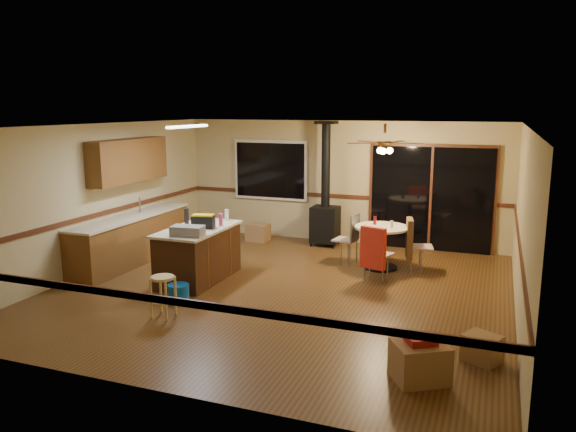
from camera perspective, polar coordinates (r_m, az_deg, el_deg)
The scene contains 35 objects.
floor at distance 9.09m, azimuth -0.67°, elevation -7.47°, with size 7.00×7.00×0.00m, color #4F3216.
ceiling at distance 8.62m, azimuth -0.71°, elevation 9.13°, with size 7.00×7.00×0.00m, color silver.
wall_back at distance 12.05m, azimuth 5.37°, elevation 3.44°, with size 7.00×7.00×0.00m, color tan.
wall_front at distance 5.73m, azimuth -13.55°, elevation -5.38°, with size 7.00×7.00×0.00m, color tan.
wall_left at distance 10.54m, azimuth -18.73°, elevation 1.80°, with size 7.00×7.00×0.00m, color tan.
wall_right at distance 8.19m, azimuth 22.77°, elevation -1.01°, with size 7.00×7.00×0.00m, color tan.
chair_rail at distance 8.82m, azimuth -0.69°, elevation -1.31°, with size 7.00×7.00×0.08m, color #492212, non-canonical shape.
window at distance 12.49m, azimuth -1.79°, elevation 4.68°, with size 1.72×0.10×1.32m, color black.
sliding_door at distance 11.69m, azimuth 14.30°, elevation 1.67°, with size 2.52×0.10×2.10m, color black.
lower_cabinets at distance 10.90m, azimuth -15.57°, elevation -2.38°, with size 0.60×3.00×0.86m, color brown.
countertop at distance 10.81m, azimuth -15.69°, elevation -0.06°, with size 0.64×3.04×0.04m, color beige.
upper_cabinets at distance 10.90m, azimuth -15.89°, elevation 5.44°, with size 0.35×2.00×0.80m, color brown.
kitchen_island at distance 9.59m, azimuth -9.08°, elevation -3.81°, with size 0.88×1.68×0.90m.
wood_stove at distance 11.77m, azimuth 3.80°, elevation 0.47°, with size 0.55×0.50×2.52m.
ceiling_fan at distance 9.99m, azimuth 9.78°, elevation 7.02°, with size 0.24×0.24×0.55m.
fluorescent_strip at distance 9.69m, azimuth -10.14°, elevation 8.94°, with size 0.10×1.20×0.04m, color white.
toolbox_grey at distance 8.92m, azimuth -10.18°, elevation -1.49°, with size 0.50×0.28×0.16m, color slate.
toolbox_black at distance 9.43m, azimuth -8.61°, elevation -0.61°, with size 0.37×0.19×0.20m, color black.
toolbox_yellow_lid at distance 9.41m, azimuth -8.63°, elevation 0.08°, with size 0.35×0.18×0.03m, color gold.
box_on_island at distance 9.63m, azimuth -8.96°, elevation -0.43°, with size 0.21×0.28×0.19m, color olive.
bottle_dark at distance 9.77m, azimuth -10.27°, elevation -0.04°, with size 0.08×0.08×0.28m, color black.
bottle_pink at distance 9.56m, azimuth -6.85°, elevation -0.37°, with size 0.07×0.07×0.21m, color #D84C8C.
bottle_white at distance 10.00m, azimuth -6.25°, elevation 0.11°, with size 0.07×0.07×0.20m, color white.
bar_stool at distance 8.08m, azimuth -12.56°, elevation -7.98°, with size 0.32×0.32×0.58m, color tan.
blue_bucket at distance 8.68m, azimuth -11.06°, elevation -7.68°, with size 0.32×0.32×0.27m, color #0C54AF.
dining_table at distance 10.24m, azimuth 9.47°, elevation -2.39°, with size 0.97×0.97×0.78m.
glass_red at distance 10.30m, azimuth 8.82°, elevation -0.45°, with size 0.06×0.06×0.15m, color #590C14.
glass_cream at distance 10.09m, azimuth 10.47°, elevation -0.82°, with size 0.05×0.05×0.13m, color beige.
chair_left at distance 10.44m, azimuth 6.37°, elevation -1.74°, with size 0.45×0.45×0.51m.
chair_near at distance 9.38m, azimuth 8.71°, elevation -3.21°, with size 0.54×0.56×0.70m.
chair_right at distance 10.15m, azimuth 12.38°, elevation -2.25°, with size 0.54×0.51×0.70m.
box_under_window at distance 12.26m, azimuth -3.08°, elevation -1.68°, with size 0.47×0.37×0.37m, color olive.
box_corner_a at distance 6.36m, azimuth 13.23°, elevation -14.21°, with size 0.55×0.46×0.42m, color olive.
box_corner_b at distance 7.00m, azimuth 19.12°, elevation -12.58°, with size 0.39×0.33×0.31m, color olive.
box_small_red at distance 6.26m, azimuth 13.34°, elevation -12.15°, with size 0.30×0.25×0.08m, color maroon.
Camera 1 is at (3.13, -8.03, 2.90)m, focal length 35.00 mm.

